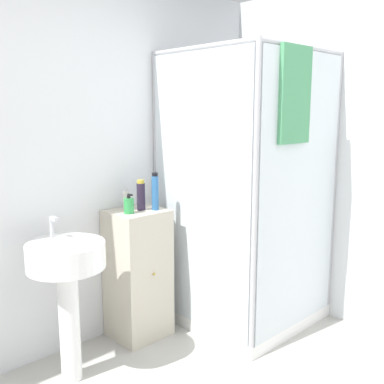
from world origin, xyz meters
The scene contains 8 objects.
wall_back centered at (0.00, 1.70, 1.25)m, with size 6.40×0.06×2.50m, color silver.
shower_enclosure centered at (1.11, 1.10, 0.52)m, with size 0.98×1.01×2.02m.
vanity_cabinet centered at (0.40, 1.49, 0.46)m, with size 0.38×0.37×0.92m.
sink centered at (-0.23, 1.34, 0.67)m, with size 0.45×0.45×0.98m.
soap_dispenser centered at (0.31, 1.45, 0.97)m, with size 0.07×0.07×0.14m.
shampoo_bottle_tall_black centered at (0.43, 1.48, 1.02)m, with size 0.06×0.06×0.21m.
shampoo_bottle_blue centered at (0.50, 1.41, 1.05)m, with size 0.05×0.05×0.26m.
lotion_bottle_white centered at (0.38, 1.58, 0.98)m, with size 0.04×0.05×0.15m.
Camera 1 is at (-1.42, -0.95, 1.60)m, focal length 42.00 mm.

